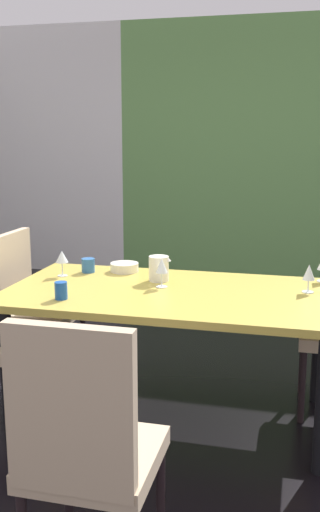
# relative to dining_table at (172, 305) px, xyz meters

# --- Properties ---
(ground_plane) EXTENTS (5.86, 6.37, 0.02)m
(ground_plane) POSITION_rel_dining_table_xyz_m (-0.25, 0.07, -0.67)
(ground_plane) COLOR black
(back_panel_interior) EXTENTS (1.91, 0.10, 2.74)m
(back_panel_interior) POSITION_rel_dining_table_xyz_m (-2.23, 3.20, 0.72)
(back_panel_interior) COLOR silver
(back_panel_interior) RESTS_ON ground_plane
(garden_window_panel) EXTENTS (3.95, 0.10, 2.74)m
(garden_window_panel) POSITION_rel_dining_table_xyz_m (0.70, 3.20, 0.72)
(garden_window_panel) COLOR #5E8E4D
(garden_window_panel) RESTS_ON ground_plane
(dining_table) EXTENTS (1.80, 0.97, 0.74)m
(dining_table) POSITION_rel_dining_table_xyz_m (0.00, 0.00, 0.00)
(dining_table) COLOR #B19B3F
(dining_table) RESTS_ON ground_plane
(chair_left_far) EXTENTS (0.45, 0.44, 0.96)m
(chair_left_far) POSITION_rel_dining_table_xyz_m (-0.99, 0.28, -0.12)
(chair_left_far) COLOR tan
(chair_left_far) RESTS_ON ground_plane
(chair_head_near) EXTENTS (0.44, 0.44, 1.01)m
(chair_head_near) POSITION_rel_dining_table_xyz_m (-0.00, -1.31, -0.10)
(chair_head_near) COLOR tan
(chair_head_near) RESTS_ON ground_plane
(wine_glass_west) EXTENTS (0.07, 0.07, 0.16)m
(wine_glass_west) POSITION_rel_dining_table_xyz_m (-0.07, 0.06, 0.20)
(wine_glass_west) COLOR silver
(wine_glass_west) RESTS_ON dining_table
(wine_glass_near_shelf) EXTENTS (0.08, 0.08, 0.16)m
(wine_glass_near_shelf) POSITION_rel_dining_table_xyz_m (-0.71, 0.16, 0.19)
(wine_glass_near_shelf) COLOR silver
(wine_glass_near_shelf) RESTS_ON dining_table
(wine_glass_front) EXTENTS (0.07, 0.07, 0.15)m
(wine_glass_front) POSITION_rel_dining_table_xyz_m (0.72, 0.14, 0.19)
(wine_glass_front) COLOR silver
(wine_glass_front) RESTS_ON dining_table
(serving_bowl_south) EXTENTS (0.17, 0.17, 0.05)m
(serving_bowl_south) POSITION_rel_dining_table_xyz_m (-0.38, 0.36, 0.11)
(serving_bowl_south) COLOR silver
(serving_bowl_south) RESTS_ON dining_table
(cup_center) EXTENTS (0.08, 0.08, 0.09)m
(cup_center) POSITION_rel_dining_table_xyz_m (-0.59, 0.29, 0.12)
(cup_center) COLOR #2A5D9B
(cup_center) RESTS_ON dining_table
(cup_corner) EXTENTS (0.07, 0.07, 0.09)m
(cup_corner) POSITION_rel_dining_table_xyz_m (-0.52, -0.30, 0.13)
(cup_corner) COLOR #174695
(cup_corner) RESTS_ON dining_table
(pitcher_left) EXTENTS (0.13, 0.12, 0.15)m
(pitcher_left) POSITION_rel_dining_table_xyz_m (-0.12, 0.19, 0.15)
(pitcher_left) COLOR silver
(pitcher_left) RESTS_ON dining_table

